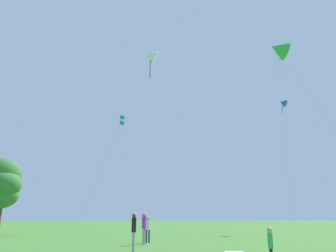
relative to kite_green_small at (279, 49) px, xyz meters
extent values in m
cone|color=green|center=(0.00, 0.00, 0.01)|extent=(1.76, 1.67, 1.63)
cylinder|color=silver|center=(-0.06, -0.19, -1.38)|extent=(0.22, 0.47, 1.69)
cylinder|color=silver|center=(1.95, -3.00, -6.77)|extent=(3.92, 6.03, 13.33)
cube|color=teal|center=(-15.56, 15.65, -0.08)|extent=(0.64, 0.64, 0.53)
cube|color=teal|center=(-15.56, 15.65, -0.77)|extent=(0.64, 0.64, 0.53)
cylinder|color=#3F382D|center=(-15.56, 15.65, -0.42)|extent=(0.03, 0.03, 1.00)
cylinder|color=silver|center=(-15.72, 15.66, -1.80)|extent=(0.39, 0.07, 1.86)
cylinder|color=silver|center=(-17.27, 13.33, -6.98)|extent=(3.44, 4.66, 12.92)
cone|color=white|center=(-11.86, 13.79, 7.07)|extent=(2.29, 2.10, 2.02)
cylinder|color=black|center=(-11.84, 13.67, 5.21)|extent=(0.13, 0.33, 2.43)
cylinder|color=silver|center=(-10.63, 8.05, -3.26)|extent=(2.47, 11.50, 20.37)
cone|color=blue|center=(4.27, 18.49, 2.02)|extent=(1.39, 1.34, 1.14)
cylinder|color=black|center=(4.17, 18.56, 1.16)|extent=(0.27, 0.22, 0.99)
cylinder|color=silver|center=(3.36, 15.02, -5.75)|extent=(1.84, 6.96, 15.38)
cube|color=green|center=(-3.69, -12.31, -12.61)|extent=(0.14, 0.16, 0.45)
cylinder|color=green|center=(-3.69, -12.21, -12.50)|extent=(0.07, 0.21, 0.42)
cylinder|color=green|center=(-3.70, -12.40, -12.50)|extent=(0.07, 0.21, 0.42)
sphere|color=tan|center=(-3.69, -12.31, -12.30)|extent=(0.17, 0.17, 0.17)
cylinder|color=gray|center=(-8.93, -7.42, -13.01)|extent=(0.12, 0.12, 0.86)
cylinder|color=gray|center=(-8.95, -7.24, -13.01)|extent=(0.12, 0.12, 0.86)
cube|color=black|center=(-8.94, -7.33, -12.25)|extent=(0.22, 0.24, 0.65)
cylinder|color=black|center=(-8.92, -7.46, -12.09)|extent=(0.12, 0.30, 0.60)
cylinder|color=black|center=(-8.96, -7.20, -12.09)|extent=(0.12, 0.30, 0.60)
sphere|color=tan|center=(-8.94, -7.33, -11.81)|extent=(0.24, 0.24, 0.24)
cylinder|color=#2D3351|center=(-9.38, -1.35, -13.05)|extent=(0.10, 0.10, 0.78)
cylinder|color=#2D3351|center=(-9.22, -1.33, -13.05)|extent=(0.10, 0.10, 0.78)
cube|color=white|center=(-9.30, -1.34, -12.37)|extent=(0.21, 0.20, 0.59)
cylinder|color=white|center=(-9.42, -1.35, -12.22)|extent=(0.27, 0.10, 0.55)
cylinder|color=white|center=(-9.18, -1.33, -12.22)|extent=(0.27, 0.10, 0.55)
sphere|color=tan|center=(-9.30, -1.34, -11.97)|extent=(0.21, 0.21, 0.21)
cylinder|color=gray|center=(-9.26, -3.07, -13.00)|extent=(0.12, 0.12, 0.89)
cylinder|color=gray|center=(-9.21, -2.89, -13.00)|extent=(0.12, 0.12, 0.89)
cube|color=purple|center=(-9.24, -2.98, -12.22)|extent=(0.26, 0.27, 0.67)
cylinder|color=purple|center=(-9.27, -3.12, -12.05)|extent=(0.17, 0.31, 0.62)
cylinder|color=purple|center=(-9.20, -2.85, -12.05)|extent=(0.17, 0.31, 0.62)
sphere|color=tan|center=(-9.24, -2.98, -11.76)|extent=(0.24, 0.24, 0.24)
cylinder|color=brown|center=(-24.97, 7.60, -10.85)|extent=(0.52, 0.52, 5.19)
ellipsoid|color=#387533|center=(-25.01, 7.50, -9.81)|extent=(3.37, 3.37, 2.60)
ellipsoid|color=#387533|center=(-24.85, 7.25, -8.87)|extent=(3.65, 3.65, 2.70)
ellipsoid|color=#387533|center=(-25.28, 7.70, -7.94)|extent=(3.72, 3.72, 3.26)
cube|color=white|center=(-4.73, -11.51, -13.03)|extent=(0.60, 0.40, 0.06)
camera|label=1|loc=(-5.57, -23.45, -11.94)|focal=36.54mm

